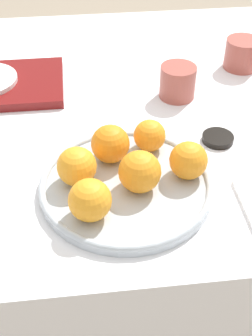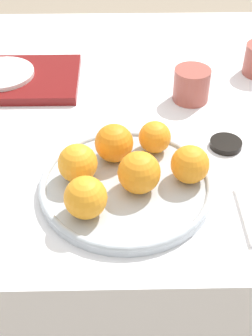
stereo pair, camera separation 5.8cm
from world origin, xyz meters
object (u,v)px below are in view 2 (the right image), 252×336
object	(u,v)px
fruit_platter	(126,185)
orange_1	(139,173)
orange_0	(155,137)
orange_3	(86,198)
cup_0	(192,85)
orange_4	(190,164)
serving_tray	(3,79)
orange_2	(78,163)
side_plate	(2,74)
soy_dish	(226,144)
orange_5	(114,143)

from	to	relation	value
fruit_platter	orange_1	distance (m)	0.05
fruit_platter	orange_1	xyz separation A→B (m)	(0.02, -0.01, 0.04)
fruit_platter	orange_1	bearing A→B (deg)	-30.99
orange_0	orange_3	distance (m)	0.20
fruit_platter	cup_0	size ratio (longest dim) A/B	3.83
fruit_platter	orange_4	size ratio (longest dim) A/B	4.52
orange_1	serving_tray	world-z (taller)	orange_1
fruit_platter	orange_3	xyz separation A→B (m)	(-0.06, -0.07, 0.04)
orange_0	orange_4	size ratio (longest dim) A/B	0.90
orange_0	orange_3	world-z (taller)	orange_3
orange_0	serving_tray	distance (m)	0.44
orange_2	orange_3	distance (m)	0.09
orange_1	orange_3	size ratio (longest dim) A/B	1.05
fruit_platter	orange_3	size ratio (longest dim) A/B	4.36
orange_1	side_plate	bearing A→B (deg)	128.19
side_plate	fruit_platter	bearing A→B (deg)	-52.91
serving_tray	soy_dish	distance (m)	0.54
orange_0	cup_0	xyz separation A→B (m)	(0.09, 0.20, -0.01)
cup_0	orange_2	bearing A→B (deg)	-129.85
cup_0	soy_dish	size ratio (longest dim) A/B	1.27
orange_0	orange_2	size ratio (longest dim) A/B	0.88
orange_4	cup_0	xyz separation A→B (m)	(0.04, 0.28, -0.01)
orange_5	cup_0	bearing A→B (deg)	52.75
orange_0	serving_tray	size ratio (longest dim) A/B	0.17
orange_1	side_plate	distance (m)	0.49
serving_tray	orange_1	bearing A→B (deg)	-51.81
orange_0	orange_5	xyz separation A→B (m)	(-0.08, -0.02, 0.01)
orange_0	orange_2	bearing A→B (deg)	-150.48
cup_0	orange_1	bearing A→B (deg)	-112.66
orange_2	cup_0	bearing A→B (deg)	50.15
orange_2	soy_dish	size ratio (longest dim) A/B	1.10
orange_4	side_plate	xyz separation A→B (m)	(-0.39, 0.36, -0.02)
orange_5	soy_dish	size ratio (longest dim) A/B	1.13
orange_2	soy_dish	xyz separation A→B (m)	(0.28, 0.10, -0.04)
orange_3	soy_dish	xyz separation A→B (m)	(0.26, 0.19, -0.04)
fruit_platter	orange_1	size ratio (longest dim) A/B	4.17
orange_4	cup_0	size ratio (longest dim) A/B	0.85
orange_1	orange_4	xyz separation A→B (m)	(0.09, 0.02, -0.00)
orange_0	soy_dish	distance (m)	0.15
side_plate	soy_dish	size ratio (longest dim) A/B	2.40
fruit_platter	serving_tray	size ratio (longest dim) A/B	0.85
fruit_platter	orange_4	distance (m)	0.12
orange_4	side_plate	size ratio (longest dim) A/B	0.45
fruit_platter	orange_5	xyz separation A→B (m)	(-0.02, 0.07, 0.04)
serving_tray	fruit_platter	bearing A→B (deg)	-52.91
orange_3	orange_4	xyz separation A→B (m)	(0.17, 0.08, -0.00)
fruit_platter	orange_2	distance (m)	0.09
orange_2	soy_dish	distance (m)	0.30
cup_0	orange_5	bearing A→B (deg)	-127.25
orange_2	orange_3	world-z (taller)	same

